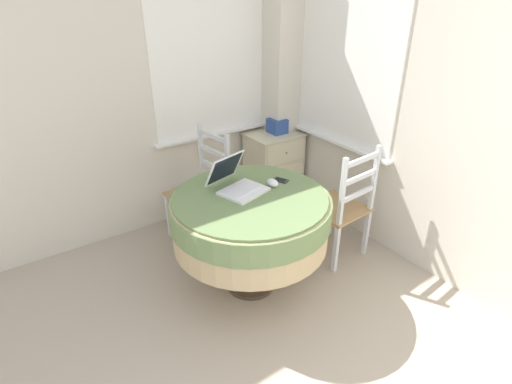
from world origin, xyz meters
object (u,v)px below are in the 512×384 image
object	(u,v)px
laptop	(237,183)
cell_phone	(281,180)
round_dining_table	(250,217)
dining_chair_near_right_window	(341,207)
computer_mouse	(273,183)
corner_cabinet	(273,167)
storage_box	(277,126)
dining_chair_near_back_window	(202,190)

from	to	relation	value
laptop	cell_phone	size ratio (longest dim) A/B	3.39
round_dining_table	cell_phone	distance (m)	0.36
laptop	dining_chair_near_right_window	size ratio (longest dim) A/B	0.43
computer_mouse	corner_cabinet	distance (m)	1.28
cell_phone	dining_chair_near_right_window	xyz separation A→B (m)	(0.50, -0.15, -0.31)
dining_chair_near_right_window	corner_cabinet	distance (m)	1.09
computer_mouse	cell_phone	distance (m)	0.11
cell_phone	storage_box	bearing A→B (deg)	54.16
dining_chair_near_right_window	corner_cabinet	size ratio (longest dim) A/B	1.33
dining_chair_near_right_window	storage_box	distance (m)	1.15
computer_mouse	storage_box	size ratio (longest dim) A/B	0.60
dining_chair_near_right_window	storage_box	xyz separation A→B (m)	(0.18, 1.08, 0.35)
laptop	corner_cabinet	xyz separation A→B (m)	(0.97, 0.87, -0.44)
laptop	cell_phone	bearing A→B (deg)	-10.13
computer_mouse	dining_chair_near_right_window	distance (m)	0.69
round_dining_table	corner_cabinet	xyz separation A→B (m)	(0.95, 1.00, -0.23)
cell_phone	dining_chair_near_back_window	size ratio (longest dim) A/B	0.13
laptop	dining_chair_near_right_window	distance (m)	0.93
laptop	round_dining_table	bearing A→B (deg)	-80.72
dining_chair_near_back_window	corner_cabinet	xyz separation A→B (m)	(0.91, 0.19, -0.08)
cell_phone	dining_chair_near_right_window	world-z (taller)	dining_chair_near_right_window
cell_phone	storage_box	world-z (taller)	storage_box
dining_chair_near_back_window	corner_cabinet	world-z (taller)	dining_chair_near_back_window
laptop	dining_chair_near_back_window	world-z (taller)	laptop
computer_mouse	cell_phone	world-z (taller)	computer_mouse
cell_phone	corner_cabinet	size ratio (longest dim) A/B	0.17
cell_phone	dining_chair_near_right_window	distance (m)	0.61
dining_chair_near_right_window	storage_box	size ratio (longest dim) A/B	5.67
dining_chair_near_right_window	round_dining_table	bearing A→B (deg)	174.55
laptop	dining_chair_near_right_window	xyz separation A→B (m)	(0.83, -0.21, -0.36)
round_dining_table	dining_chair_near_right_window	bearing A→B (deg)	-5.45
dining_chair_near_back_window	laptop	bearing A→B (deg)	-95.26
corner_cabinet	laptop	bearing A→B (deg)	-138.17
dining_chair_near_back_window	dining_chair_near_right_window	size ratio (longest dim) A/B	1.00
round_dining_table	cell_phone	world-z (taller)	cell_phone
corner_cabinet	storage_box	xyz separation A→B (m)	(0.04, 0.00, 0.43)
dining_chair_near_back_window	corner_cabinet	bearing A→B (deg)	11.76
laptop	cell_phone	distance (m)	0.34
computer_mouse	cell_phone	xyz separation A→B (m)	(0.10, 0.04, -0.02)
cell_phone	corner_cabinet	distance (m)	1.19
dining_chair_near_back_window	storage_box	xyz separation A→B (m)	(0.94, 0.19, 0.35)
laptop	cell_phone	world-z (taller)	laptop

